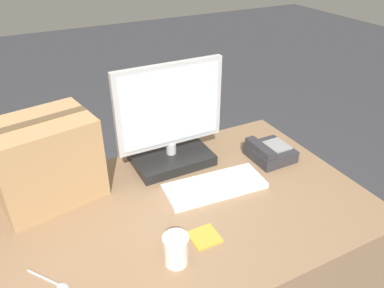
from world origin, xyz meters
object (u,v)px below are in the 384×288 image
object	(u,v)px
paper_cup_right	(176,250)
cardboard_box	(45,160)
keyboard	(215,186)
spoon	(55,283)
sticky_note_pad	(204,237)
monitor	(171,127)
desk_phone	(269,152)

from	to	relation	value
paper_cup_right	cardboard_box	bearing A→B (deg)	118.62
keyboard	cardboard_box	xyz separation A→B (m)	(-0.58, 0.25, 0.15)
keyboard	paper_cup_right	world-z (taller)	paper_cup_right
keyboard	spoon	world-z (taller)	keyboard
sticky_note_pad	paper_cup_right	bearing A→B (deg)	-158.39
spoon	sticky_note_pad	size ratio (longest dim) A/B	1.43
monitor	paper_cup_right	bearing A→B (deg)	-113.14
desk_phone	sticky_note_pad	size ratio (longest dim) A/B	1.89
monitor	keyboard	bearing A→B (deg)	-74.15
cardboard_box	monitor	bearing A→B (deg)	0.34
desk_phone	cardboard_box	xyz separation A→B (m)	(-0.92, 0.17, 0.13)
monitor	spoon	distance (m)	0.75
monitor	desk_phone	world-z (taller)	monitor
desk_phone	sticky_note_pad	distance (m)	0.58
keyboard	paper_cup_right	bearing A→B (deg)	-133.18
sticky_note_pad	keyboard	bearing A→B (deg)	52.48
monitor	cardboard_box	bearing A→B (deg)	-179.66
cardboard_box	sticky_note_pad	world-z (taller)	cardboard_box
paper_cup_right	spoon	distance (m)	0.37
spoon	paper_cup_right	bearing A→B (deg)	39.08
monitor	desk_phone	bearing A→B (deg)	-23.44
paper_cup_right	spoon	bearing A→B (deg)	165.91
paper_cup_right	spoon	size ratio (longest dim) A/B	0.77
desk_phone	paper_cup_right	distance (m)	0.72
desk_phone	cardboard_box	bearing A→B (deg)	169.06
monitor	spoon	size ratio (longest dim) A/B	3.41
desk_phone	monitor	bearing A→B (deg)	156.26
monitor	desk_phone	size ratio (longest dim) A/B	2.59
spoon	cardboard_box	size ratio (longest dim) A/B	0.34
desk_phone	paper_cup_right	xyz separation A→B (m)	(-0.63, -0.35, 0.02)
monitor	keyboard	world-z (taller)	monitor
monitor	keyboard	distance (m)	0.31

